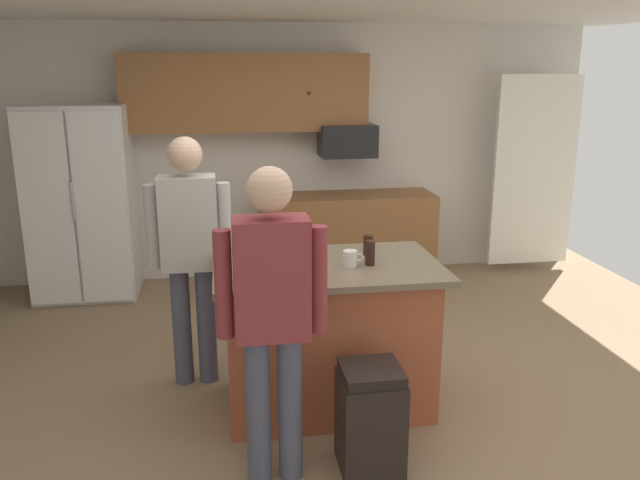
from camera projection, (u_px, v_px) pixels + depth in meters
floor at (331, 396)px, 4.36m from camera, size 7.04×7.04×0.00m
back_wall at (285, 153)px, 6.69m from camera, size 6.40×0.10×2.60m
french_door_window_panel at (534, 172)px, 6.75m from camera, size 0.90×0.06×2.00m
cabinet_run_upper at (246, 93)px, 6.28m from camera, size 2.40×0.38×0.75m
cabinet_run_lower at (347, 236)px, 6.70m from camera, size 1.80×0.63×0.90m
refrigerator at (82, 202)px, 6.09m from camera, size 0.95×0.76×1.84m
microwave_over_range at (347, 141)px, 6.46m from camera, size 0.56×0.40×0.32m
kitchen_island at (327, 335)px, 4.14m from camera, size 1.43×0.90×0.97m
person_host_foreground at (190, 245)px, 4.32m from camera, size 0.57×0.23×1.74m
person_guest_right at (272, 307)px, 3.25m from camera, size 0.57×0.23×1.71m
glass_short_whisky at (368, 245)px, 4.20m from camera, size 0.07×0.07×0.13m
glass_stout_tall at (255, 269)px, 3.67m from camera, size 0.06×0.06×0.15m
mug_ceramic_white at (350, 259)px, 3.96m from camera, size 0.13×0.09×0.10m
tumbler_amber at (370, 253)px, 3.98m from camera, size 0.06×0.06×0.16m
trash_bin at (370, 418)px, 3.52m from camera, size 0.34×0.34×0.61m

